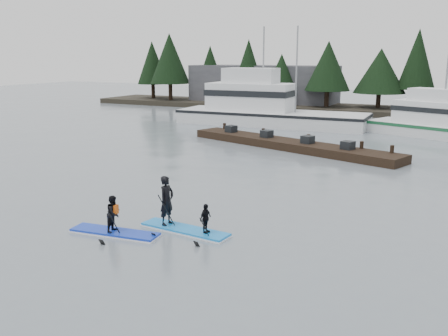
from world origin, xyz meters
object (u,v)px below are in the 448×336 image
at_px(fishing_boat_medium, 445,131).
at_px(fishing_boat_large, 266,117).
at_px(floating_dock, 289,145).
at_px(paddleboard_duo, 179,213).
at_px(paddleboard_solo, 114,222).

bearing_deg(fishing_boat_medium, fishing_boat_large, -162.10).
xyz_separation_m(fishing_boat_medium, floating_dock, (-9.07, -9.93, -0.25)).
bearing_deg(paddleboard_duo, paddleboard_solo, -137.06).
relative_size(fishing_boat_large, paddleboard_duo, 4.95).
distance_m(fishing_boat_medium, paddleboard_solo, 29.91).
distance_m(fishing_boat_large, fishing_boat_medium, 15.11).
bearing_deg(paddleboard_duo, fishing_boat_medium, 80.33).
relative_size(paddleboard_solo, paddleboard_duo, 0.95).
bearing_deg(fishing_boat_large, paddleboard_duo, -76.41).
height_order(floating_dock, paddleboard_duo, paddleboard_duo).
distance_m(paddleboard_solo, paddleboard_duo, 2.29).
distance_m(fishing_boat_medium, floating_dock, 13.45).
distance_m(fishing_boat_large, paddleboard_duo, 28.82).
xyz_separation_m(fishing_boat_large, floating_dock, (6.03, -10.44, -0.46)).
xyz_separation_m(fishing_boat_large, paddleboard_duo, (8.04, -27.67, -0.08)).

